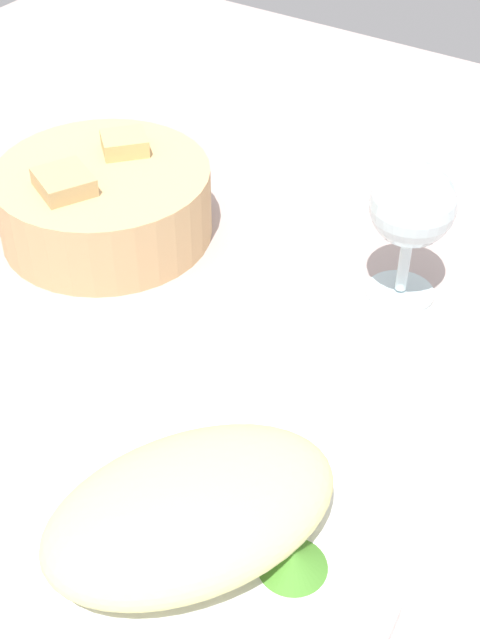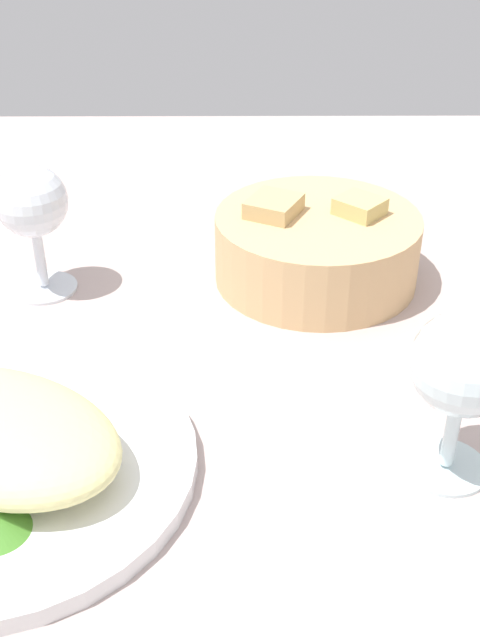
% 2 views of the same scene
% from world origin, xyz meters
% --- Properties ---
extents(ground_plane, '(1.40, 1.40, 0.02)m').
position_xyz_m(ground_plane, '(0.00, 0.00, -0.01)').
color(ground_plane, '#B8A29D').
extents(plate, '(0.27, 0.27, 0.01)m').
position_xyz_m(plate, '(-0.10, -0.07, 0.01)').
color(plate, white).
rests_on(plate, ground_plane).
extents(omelette, '(0.23, 0.20, 0.05)m').
position_xyz_m(omelette, '(-0.10, -0.07, 0.04)').
color(omelette, beige).
rests_on(omelette, plate).
extents(lettuce_garnish, '(0.04, 0.04, 0.01)m').
position_xyz_m(lettuce_garnish, '(-0.08, -0.14, 0.02)').
color(lettuce_garnish, '#488A2C').
rests_on(lettuce_garnish, plate).
extents(bread_basket, '(0.20, 0.20, 0.08)m').
position_xyz_m(bread_basket, '(0.15, 0.20, 0.04)').
color(bread_basket, tan).
rests_on(bread_basket, ground_plane).
extents(wine_glass_near, '(0.07, 0.07, 0.13)m').
position_xyz_m(wine_glass_near, '(0.22, -0.07, 0.09)').
color(wine_glass_near, silver).
rests_on(wine_glass_near, ground_plane).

